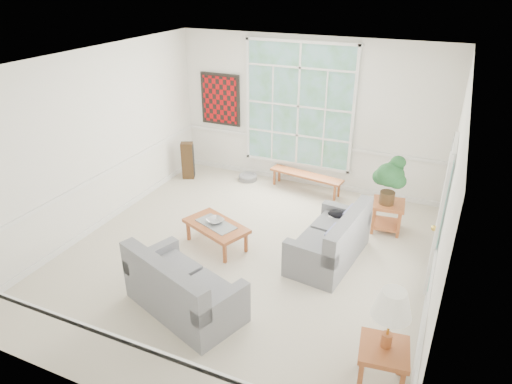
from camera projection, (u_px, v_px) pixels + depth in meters
The scene contains 24 objects.
floor at pixel (245, 256), 7.24m from camera, with size 5.50×6.00×0.01m, color beige.
ceiling at pixel (243, 62), 5.92m from camera, with size 5.50×6.00×0.02m, color white.
wall_back at pixel (308, 114), 9.04m from camera, with size 5.50×0.02×3.00m, color white.
wall_front at pixel (102, 288), 4.11m from camera, with size 5.50×0.02×3.00m, color white.
wall_left at pixel (95, 142), 7.58m from camera, with size 0.02×6.00×3.00m, color white.
wall_right at pixel (447, 204), 5.58m from camera, with size 0.02×6.00×3.00m, color white.
window_back at pixel (299, 106), 9.02m from camera, with size 2.30×0.08×2.40m, color white.
entry_door at pixel (441, 214), 6.28m from camera, with size 0.08×0.90×2.10m, color white.
door_sidelight at pixel (438, 229), 5.72m from camera, with size 0.08×0.26×1.90m, color white.
wall_art at pixel (220, 100), 9.67m from camera, with size 0.90×0.06×1.10m, color #5F0A0B.
wall_frame_near at pixel (452, 153), 7.01m from camera, with size 0.04×0.26×0.32m, color black.
wall_frame_far at pixel (453, 144), 7.34m from camera, with size 0.04×0.26×0.32m, color black.
loveseat_right at pixel (329, 235), 6.98m from camera, with size 0.81×1.56×0.85m, color slate.
loveseat_front at pixel (184, 282), 5.92m from camera, with size 1.60×0.83×0.87m, color slate.
coffee_table at pixel (217, 235), 7.41m from camera, with size 1.07×0.58×0.40m, color #9C4F27.
pewter_bowl at pixel (215, 220), 7.36m from camera, with size 0.32×0.32×0.08m, color #A0A0A6.
window_bench at pixel (306, 182), 9.29m from camera, with size 1.54×0.30×0.36m, color #9C4F27.
end_table at pixel (387, 216), 7.84m from camera, with size 0.53×0.53×0.53m, color #9C4F27.
houseplant at pixel (389, 180), 7.51m from camera, with size 0.50×0.50×0.86m, color #1F5027, non-canonical shape.
side_table at pixel (382, 366), 4.88m from camera, with size 0.52×0.52×0.53m, color #9C4F27.
table_lamp at pixel (390, 319), 4.64m from camera, with size 0.41×0.41×0.71m, color silver, non-canonical shape.
pet_bed at pixel (248, 177), 9.81m from camera, with size 0.41×0.41×0.12m, color slate.
floor_speaker at pixel (188, 161), 9.76m from camera, with size 0.25×0.20×0.80m, color #3E2915.
cat at pixel (337, 214), 7.41m from camera, with size 0.32×0.22×0.15m, color black.
Camera 1 is at (2.61, -5.47, 4.08)m, focal length 32.00 mm.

